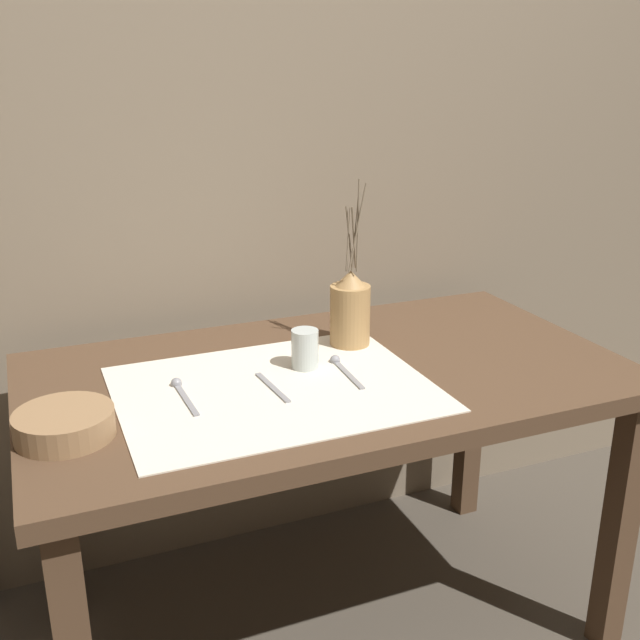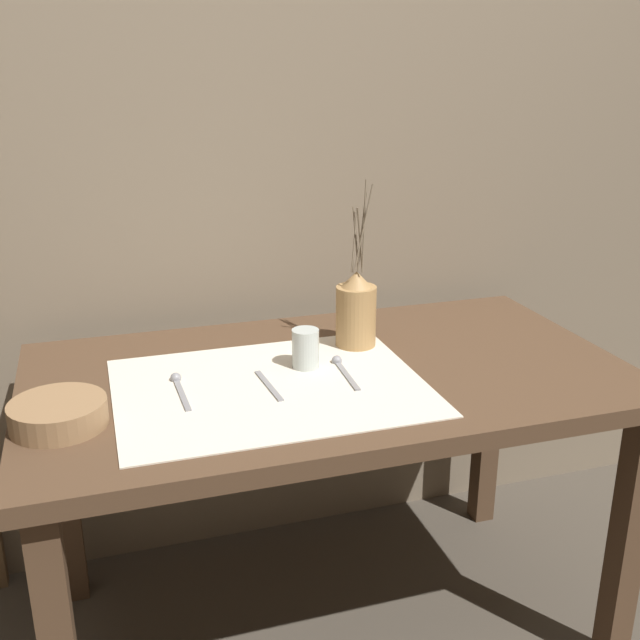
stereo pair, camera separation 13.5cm
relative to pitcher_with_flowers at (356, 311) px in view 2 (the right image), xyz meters
name	(u,v)px [view 2 (the right image)]	position (x,y,z in m)	size (l,w,h in m)	color
ground_plane	(328,624)	(-0.11, -0.12, -0.79)	(12.00, 12.00, 0.00)	#473F35
stone_wall_back	(272,126)	(-0.11, 0.36, 0.41)	(7.00, 0.06, 2.40)	#7A6B56
wooden_table	(329,405)	(-0.11, -0.12, -0.18)	(1.34, 0.75, 0.71)	#4C3523
linen_cloth	(270,387)	(-0.26, -0.18, -0.09)	(0.65, 0.50, 0.00)	beige
pitcher_with_flowers	(356,311)	(0.00, 0.00, 0.00)	(0.10, 0.10, 0.40)	#A87F4C
wooden_bowl	(58,414)	(-0.68, -0.23, -0.06)	(0.18, 0.18, 0.05)	#8E6B47
glass_tumbler_near	(305,348)	(-0.15, -0.10, -0.04)	(0.06, 0.06, 0.09)	#B7C1BC
spoon_outer	(178,384)	(-0.44, -0.11, -0.08)	(0.02, 0.17, 0.02)	gray
knife_center	(269,385)	(-0.26, -0.18, -0.08)	(0.02, 0.16, 0.00)	gray
spoon_inner	(340,366)	(-0.08, -0.12, -0.08)	(0.03, 0.17, 0.02)	gray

